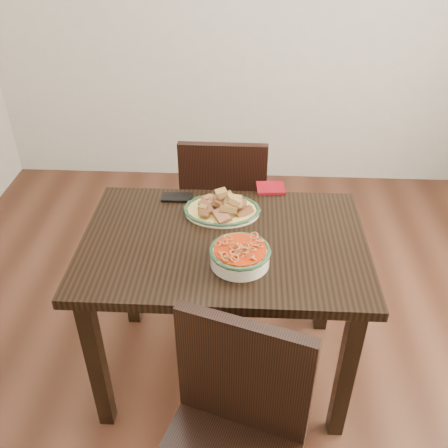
{
  "coord_description": "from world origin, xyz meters",
  "views": [
    {
      "loc": [
        0.02,
        -1.63,
        1.9
      ],
      "look_at": [
        -0.06,
        -0.08,
        0.81
      ],
      "focal_mm": 40.0,
      "sensor_mm": 36.0,
      "label": 1
    }
  ],
  "objects_px": {
    "dining_table": "(224,262)",
    "chair_near": "(230,438)",
    "fish_plate": "(222,204)",
    "smartphone": "(177,197)",
    "chair_far": "(224,203)",
    "noodle_bowl": "(240,254)"
  },
  "relations": [
    {
      "from": "smartphone",
      "to": "chair_near",
      "type": "bearing_deg",
      "value": -74.83
    },
    {
      "from": "smartphone",
      "to": "dining_table",
      "type": "bearing_deg",
      "value": -53.81
    },
    {
      "from": "fish_plate",
      "to": "smartphone",
      "type": "xyz_separation_m",
      "value": [
        -0.2,
        0.1,
        -0.04
      ]
    },
    {
      "from": "chair_far",
      "to": "fish_plate",
      "type": "bearing_deg",
      "value": 92.36
    },
    {
      "from": "chair_near",
      "to": "dining_table",
      "type": "bearing_deg",
      "value": 112.59
    },
    {
      "from": "dining_table",
      "to": "chair_far",
      "type": "height_order",
      "value": "chair_far"
    },
    {
      "from": "chair_near",
      "to": "noodle_bowl",
      "type": "distance_m",
      "value": 0.61
    },
    {
      "from": "fish_plate",
      "to": "smartphone",
      "type": "bearing_deg",
      "value": 153.19
    },
    {
      "from": "noodle_bowl",
      "to": "chair_far",
      "type": "bearing_deg",
      "value": 97.06
    },
    {
      "from": "dining_table",
      "to": "chair_near",
      "type": "xyz_separation_m",
      "value": [
        0.06,
        -0.67,
        -0.14
      ]
    },
    {
      "from": "dining_table",
      "to": "noodle_bowl",
      "type": "bearing_deg",
      "value": -64.53
    },
    {
      "from": "dining_table",
      "to": "smartphone",
      "type": "distance_m",
      "value": 0.38
    },
    {
      "from": "noodle_bowl",
      "to": "chair_near",
      "type": "bearing_deg",
      "value": -91.08
    },
    {
      "from": "chair_far",
      "to": "noodle_bowl",
      "type": "bearing_deg",
      "value": 97.57
    },
    {
      "from": "chair_near",
      "to": "smartphone",
      "type": "height_order",
      "value": "chair_near"
    },
    {
      "from": "chair_far",
      "to": "smartphone",
      "type": "relative_size",
      "value": 6.7
    },
    {
      "from": "chair_near",
      "to": "noodle_bowl",
      "type": "height_order",
      "value": "chair_near"
    },
    {
      "from": "chair_far",
      "to": "chair_near",
      "type": "relative_size",
      "value": 1.0
    },
    {
      "from": "fish_plate",
      "to": "chair_far",
      "type": "bearing_deg",
      "value": 91.84
    },
    {
      "from": "chair_far",
      "to": "fish_plate",
      "type": "relative_size",
      "value": 2.86
    },
    {
      "from": "smartphone",
      "to": "fish_plate",
      "type": "bearing_deg",
      "value": -27.52
    },
    {
      "from": "chair_near",
      "to": "fish_plate",
      "type": "bearing_deg",
      "value": 112.71
    }
  ]
}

